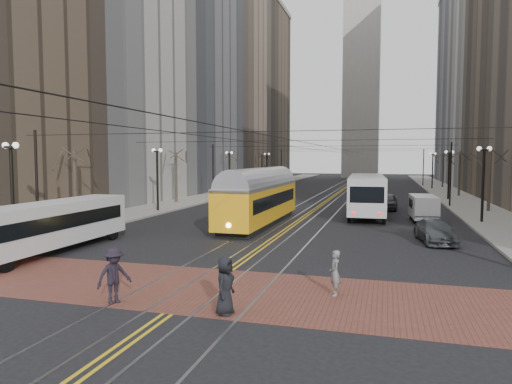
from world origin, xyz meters
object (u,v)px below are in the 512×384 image
Objects in this scene: rear_bus at (367,195)px; cargo_van at (423,209)px; clock_tower at (362,37)px; sedan_grey at (387,201)px; transit_bus at (52,228)px; pedestrian_b at (335,273)px; pedestrian_d at (114,275)px; streetcar at (260,203)px; sedan_parked at (435,231)px; pedestrian_a at (225,286)px.

rear_bus reaches higher than cargo_van.
clock_tower is 84.08m from sedan_grey.
transit_bus is 15.59m from pedestrian_b.
pedestrian_b is 7.78m from pedestrian_d.
pedestrian_d is at bearing -107.36° from rear_bus.
clock_tower is 40.11× the size of pedestrian_b.
streetcar is at bearing 58.51° from transit_bus.
sedan_grey is 29.48m from pedestrian_b.
streetcar is at bearing -136.11° from rear_bus.
sedan_parked is at bearing -84.19° from clock_tower.
streetcar is 3.04× the size of sedan_parked.
pedestrian_b is 0.85× the size of pedestrian_d.
sedan_parked is (12.00, -4.34, -0.98)m from streetcar.
transit_bus is at bearing -128.65° from rear_bus.
pedestrian_b is at bearing -43.32° from pedestrian_a.
transit_bus is at bearing -119.23° from pedestrian_b.
rear_bus is at bearing 46.77° from streetcar.
streetcar is 7.22× the size of pedestrian_d.
sedan_grey is (17.03, 25.93, -0.54)m from transit_bus.
pedestrian_d is at bearing -83.55° from pedestrian_b.
streetcar reaches higher than transit_bus.
pedestrian_d is (0.24, -19.55, -0.67)m from streetcar.
streetcar is 12.80m from sedan_parked.
pedestrian_a is at bearing -89.06° from clock_tower.
pedestrian_a reaches higher than pedestrian_b.
sedan_parked is at bearing -23.97° from pedestrian_a.
pedestrian_b is (15.19, -3.50, -0.50)m from transit_bus.
clock_tower is 108.20m from transit_bus.
pedestrian_a is (-3.22, -27.43, -0.78)m from rear_bus.
rear_bus is 2.89× the size of sedan_parked.
pedestrian_a reaches higher than sedan_parked.
sedan_parked is at bearing -7.92° from pedestrian_d.
streetcar is (-2.50, -88.95, -34.32)m from clock_tower.
rear_bus is (15.27, 20.93, 0.39)m from transit_bus.
pedestrian_a is at bearing -62.53° from pedestrian_b.
transit_bus is 6.48× the size of pedestrian_b.
cargo_van is 8.49m from sedan_grey.
cargo_van reaches higher than sedan_grey.
pedestrian_b is at bearing -13.67° from transit_bus.
transit_bus is 26.65m from cargo_van.
pedestrian_a is (4.28, -19.55, -0.70)m from streetcar.
clock_tower is 111.30m from pedestrian_b.
transit_bus is 15.19m from streetcar.
sedan_grey is at bearing 90.94° from sedan_parked.
cargo_van is at bearing 82.06° from sedan_parked.
sedan_parked is 13.04m from pedestrian_b.
cargo_van is at bearing 151.70° from pedestrian_b.
sedan_parked is (19.77, 8.71, -0.67)m from transit_bus.
pedestrian_b is (7.42, -16.54, -0.81)m from streetcar.
pedestrian_a is at bearing -125.00° from sedan_parked.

